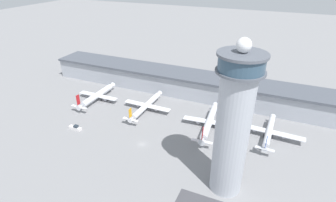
{
  "coord_description": "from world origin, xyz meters",
  "views": [
    {
      "loc": [
        59.53,
        -102.01,
        89.54
      ],
      "look_at": [
        3.33,
        29.0,
        13.82
      ],
      "focal_mm": 28.0,
      "sensor_mm": 36.0,
      "label": 1
    }
  ],
  "objects_px": {
    "airplane_gate_delta": "(269,132)",
    "service_truck_fuel": "(75,128)",
    "airplane_gate_bravo": "(146,105)",
    "airplane_gate_alpha": "(97,95)",
    "airplane_gate_charlie": "(209,122)",
    "control_tower": "(233,125)",
    "service_truck_catering": "(232,133)"
  },
  "relations": [
    {
      "from": "airplane_gate_delta",
      "to": "service_truck_fuel",
      "type": "relative_size",
      "value": 4.54
    },
    {
      "from": "airplane_gate_bravo",
      "to": "airplane_gate_delta",
      "type": "bearing_deg",
      "value": -0.18
    },
    {
      "from": "airplane_gate_alpha",
      "to": "airplane_gate_charlie",
      "type": "bearing_deg",
      "value": -1.79
    },
    {
      "from": "airplane_gate_charlie",
      "to": "airplane_gate_bravo",
      "type": "bearing_deg",
      "value": 175.75
    },
    {
      "from": "airplane_gate_bravo",
      "to": "airplane_gate_charlie",
      "type": "xyz_separation_m",
      "value": [
        44.53,
        -3.31,
        0.12
      ]
    },
    {
      "from": "control_tower",
      "to": "airplane_gate_alpha",
      "type": "height_order",
      "value": "control_tower"
    },
    {
      "from": "control_tower",
      "to": "airplane_gate_charlie",
      "type": "bearing_deg",
      "value": 113.86
    },
    {
      "from": "airplane_gate_charlie",
      "to": "service_truck_catering",
      "type": "bearing_deg",
      "value": -4.82
    },
    {
      "from": "control_tower",
      "to": "airplane_gate_delta",
      "type": "bearing_deg",
      "value": 72.29
    },
    {
      "from": "control_tower",
      "to": "airplane_gate_bravo",
      "type": "distance_m",
      "value": 84.31
    },
    {
      "from": "airplane_gate_alpha",
      "to": "airplane_gate_bravo",
      "type": "distance_m",
      "value": 39.76
    },
    {
      "from": "airplane_gate_delta",
      "to": "control_tower",
      "type": "bearing_deg",
      "value": -107.71
    },
    {
      "from": "service_truck_fuel",
      "to": "service_truck_catering",
      "type": "bearing_deg",
      "value": 20.23
    },
    {
      "from": "airplane_gate_alpha",
      "to": "airplane_gate_delta",
      "type": "bearing_deg",
      "value": 0.21
    },
    {
      "from": "service_truck_fuel",
      "to": "control_tower",
      "type": "bearing_deg",
      "value": -6.05
    },
    {
      "from": "airplane_gate_bravo",
      "to": "service_truck_catering",
      "type": "relative_size",
      "value": 5.72
    },
    {
      "from": "airplane_gate_alpha",
      "to": "service_truck_fuel",
      "type": "relative_size",
      "value": 4.79
    },
    {
      "from": "control_tower",
      "to": "airplane_gate_charlie",
      "type": "distance_m",
      "value": 55.73
    },
    {
      "from": "control_tower",
      "to": "service_truck_catering",
      "type": "distance_m",
      "value": 53.45
    },
    {
      "from": "airplane_gate_delta",
      "to": "airplane_gate_charlie",
      "type": "bearing_deg",
      "value": -174.88
    },
    {
      "from": "airplane_gate_alpha",
      "to": "service_truck_fuel",
      "type": "bearing_deg",
      "value": -73.92
    },
    {
      "from": "airplane_gate_delta",
      "to": "airplane_gate_bravo",
      "type": "bearing_deg",
      "value": 179.82
    },
    {
      "from": "airplane_gate_alpha",
      "to": "service_truck_catering",
      "type": "distance_m",
      "value": 98.7
    },
    {
      "from": "airplane_gate_bravo",
      "to": "airplane_gate_charlie",
      "type": "bearing_deg",
      "value": -4.25
    },
    {
      "from": "service_truck_catering",
      "to": "service_truck_fuel",
      "type": "distance_m",
      "value": 93.9
    },
    {
      "from": "airplane_gate_charlie",
      "to": "service_truck_catering",
      "type": "relative_size",
      "value": 6.07
    },
    {
      "from": "control_tower",
      "to": "airplane_gate_delta",
      "type": "xyz_separation_m",
      "value": [
        14.88,
        46.59,
        -28.8
      ]
    },
    {
      "from": "airplane_gate_alpha",
      "to": "service_truck_fuel",
      "type": "xyz_separation_m",
      "value": [
        10.47,
        -36.3,
        -3.01
      ]
    },
    {
      "from": "airplane_gate_charlie",
      "to": "service_truck_fuel",
      "type": "distance_m",
      "value": 81.19
    },
    {
      "from": "service_truck_catering",
      "to": "control_tower",
      "type": "bearing_deg",
      "value": -83.32
    },
    {
      "from": "airplane_gate_charlie",
      "to": "service_truck_catering",
      "type": "distance_m",
      "value": 14.72
    },
    {
      "from": "control_tower",
      "to": "service_truck_fuel",
      "type": "distance_m",
      "value": 98.94
    }
  ]
}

